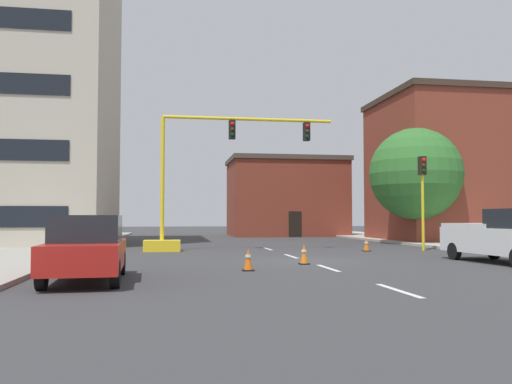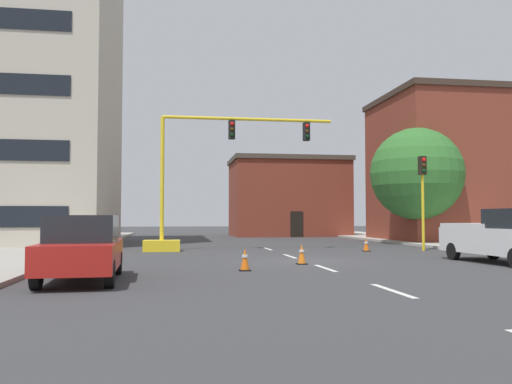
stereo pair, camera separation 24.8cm
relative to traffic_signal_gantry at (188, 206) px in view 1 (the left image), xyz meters
name	(u,v)px [view 1 (the left image)]	position (x,y,z in m)	size (l,w,h in m)	color
ground_plane	(305,261)	(4.31, -6.82, -2.28)	(160.00, 160.00, 0.00)	#38383A
sidewalk_left	(31,250)	(-7.70, 1.18, -2.21)	(6.00, 56.00, 0.14)	#9E998E
sidewalk_right	(474,246)	(16.31, 1.18, -2.21)	(6.00, 56.00, 0.14)	#B2ADA3
lane_stripe_seg_1	(399,290)	(4.31, -15.32, -2.27)	(0.16, 2.40, 0.01)	silver
lane_stripe_seg_2	(328,268)	(4.31, -9.82, -2.27)	(0.16, 2.40, 0.01)	silver
lane_stripe_seg_3	(291,256)	(4.31, -4.32, -2.27)	(0.16, 2.40, 0.01)	silver
lane_stripe_seg_4	(268,249)	(4.31, 1.18, -2.27)	(0.16, 2.40, 0.01)	silver
building_brick_center	(286,197)	(9.68, 20.97, 1.28)	(10.49, 7.48, 7.10)	brown
building_row_right	(472,169)	(20.83, 8.64, 2.96)	(13.44, 9.29, 10.45)	brown
traffic_signal_gantry	(188,206)	(0.00, 0.00, 0.00)	(9.64, 1.20, 6.83)	yellow
traffic_light_pole_right	(423,181)	(11.83, -1.59, 1.25)	(0.32, 0.47, 4.80)	yellow
tree_right_mid	(416,174)	(14.45, 4.56, 2.15)	(5.81, 5.81, 7.34)	brown
pickup_truck_white	(506,237)	(11.32, -9.07, -1.30)	(2.31, 5.51, 1.99)	white
sedan_red_near_left	(87,248)	(-3.06, -12.36, -1.39)	(2.03, 4.57, 1.74)	#B21E19
traffic_cone_roadside_a	(366,245)	(8.78, -1.63, -1.95)	(0.36, 0.36, 0.67)	black
traffic_cone_roadside_b	(304,254)	(3.87, -8.30, -1.91)	(0.36, 0.36, 0.75)	black
traffic_cone_roadside_c	(248,260)	(1.55, -10.29, -1.92)	(0.36, 0.36, 0.72)	black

